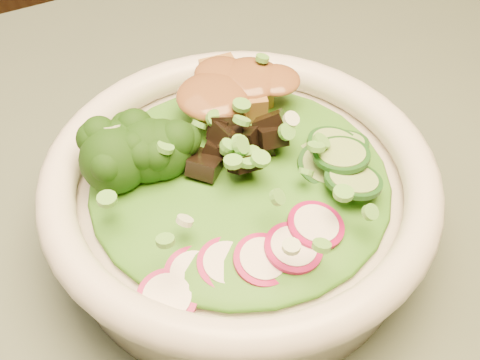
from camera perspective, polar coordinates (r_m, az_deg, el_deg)
name	(u,v)px	position (r m, az deg, el deg)	size (l,w,h in m)	color
salad_bowl	(240,200)	(0.45, 0.00, -1.68)	(0.26, 0.26, 0.07)	silver
lettuce_bed	(240,179)	(0.44, 0.00, 0.09)	(0.20, 0.20, 0.02)	#2B6615
broccoli_florets	(144,174)	(0.42, -8.17, 0.52)	(0.08, 0.07, 0.04)	black
radish_slices	(259,254)	(0.39, 1.65, -6.35)	(0.11, 0.04, 0.02)	#960B46
cucumber_slices	(337,159)	(0.44, 8.29, 1.79)	(0.07, 0.07, 0.04)	#86AB5F
mushroom_heap	(238,152)	(0.44, -0.20, 2.44)	(0.07, 0.07, 0.04)	black
tofu_cubes	(231,104)	(0.48, -0.78, 6.48)	(0.09, 0.06, 0.04)	#985F32
peanut_sauce	(231,90)	(0.47, -0.79, 7.67)	(0.07, 0.05, 0.02)	brown
scallion_garnish	(240,154)	(0.42, 0.00, 2.26)	(0.19, 0.19, 0.02)	#5BAA3C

